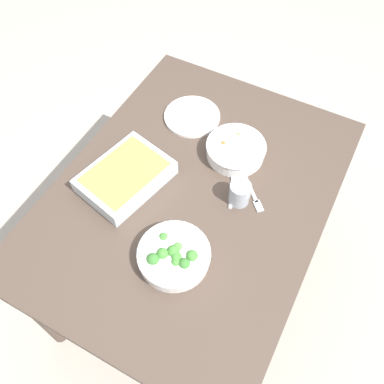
% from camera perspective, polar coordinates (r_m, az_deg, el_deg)
% --- Properties ---
extents(ground_plane, '(6.00, 6.00, 0.00)m').
position_cam_1_polar(ground_plane, '(2.09, 0.00, -11.38)').
color(ground_plane, '#B2A899').
extents(dining_table, '(1.20, 0.90, 0.74)m').
position_cam_1_polar(dining_table, '(1.51, 0.00, -1.90)').
color(dining_table, '#4C3D33').
rests_on(dining_table, ground_plane).
extents(stew_bowl, '(0.22, 0.22, 0.06)m').
position_cam_1_polar(stew_bowl, '(1.52, 6.04, 5.89)').
color(stew_bowl, white).
rests_on(stew_bowl, dining_table).
extents(broccoli_bowl, '(0.23, 0.23, 0.07)m').
position_cam_1_polar(broccoli_bowl, '(1.28, -2.52, -8.72)').
color(broccoli_bowl, white).
rests_on(broccoli_bowl, dining_table).
extents(baking_dish, '(0.34, 0.28, 0.06)m').
position_cam_1_polar(baking_dish, '(1.45, -9.17, 2.18)').
color(baking_dish, silver).
rests_on(baking_dish, dining_table).
extents(drink_cup, '(0.07, 0.07, 0.08)m').
position_cam_1_polar(drink_cup, '(1.39, 6.58, -0.25)').
color(drink_cup, '#B2BCC6').
rests_on(drink_cup, dining_table).
extents(side_plate, '(0.22, 0.22, 0.01)m').
position_cam_1_polar(side_plate, '(1.65, 0.02, 10.38)').
color(side_plate, white).
rests_on(side_plate, dining_table).
extents(spoon_by_stew, '(0.17, 0.08, 0.01)m').
position_cam_1_polar(spoon_by_stew, '(1.46, 5.62, 1.49)').
color(spoon_by_stew, silver).
rests_on(spoon_by_stew, dining_table).
extents(fork_on_table, '(0.14, 0.14, 0.01)m').
position_cam_1_polar(fork_on_table, '(1.44, 8.38, -0.25)').
color(fork_on_table, silver).
rests_on(fork_on_table, dining_table).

